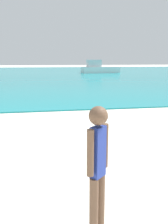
{
  "coord_description": "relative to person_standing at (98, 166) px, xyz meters",
  "views": [
    {
      "loc": [
        -1.38,
        4.2,
        2.26
      ],
      "look_at": [
        -0.22,
        10.72,
        0.81
      ],
      "focal_mm": 38.7,
      "sensor_mm": 36.0,
      "label": 1
    }
  ],
  "objects": [
    {
      "name": "water",
      "position": [
        0.73,
        37.81,
        -0.95
      ],
      "size": [
        160.0,
        60.0,
        0.06
      ],
      "primitive_type": "cube",
      "color": "teal",
      "rests_on": "ground"
    },
    {
      "name": "person_standing",
      "position": [
        0.0,
        0.0,
        0.0
      ],
      "size": [
        0.31,
        0.3,
        1.73
      ],
      "rotation": [
        0.0,
        0.0,
        0.75
      ],
      "color": "brown",
      "rests_on": "ground"
    },
    {
      "name": "boat_far",
      "position": [
        8.91,
        36.9,
        -0.19
      ],
      "size": [
        6.37,
        2.47,
        2.12
      ],
      "rotation": [
        0.0,
        0.0,
        0.08
      ],
      "color": "white",
      "rests_on": "water"
    }
  ]
}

